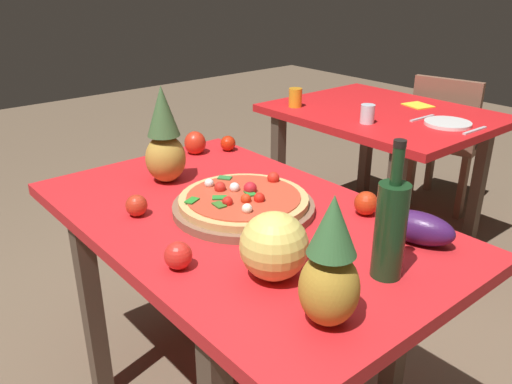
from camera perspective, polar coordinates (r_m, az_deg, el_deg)
display_table at (r=1.65m, az=-1.72°, el=-5.34°), size 1.35×0.83×0.75m
background_table at (r=2.91m, az=13.45°, el=6.69°), size 1.10×0.88×0.75m
dining_chair at (r=3.49m, az=20.00°, el=5.76°), size 0.47×0.47×0.85m
pizza_board at (r=1.63m, az=-1.35°, el=-1.66°), size 0.44×0.44×0.02m
pizza at (r=1.62m, az=-1.37°, el=-0.75°), size 0.40×0.40×0.06m
wine_bottle at (r=1.29m, az=14.35°, el=-3.76°), size 0.08×0.08×0.35m
pineapple_left at (r=1.84m, az=-9.89°, el=5.57°), size 0.14×0.14×0.34m
pineapple_right at (r=1.10m, az=8.05°, el=-8.17°), size 0.13×0.13×0.30m
melon at (r=1.26m, az=1.97°, el=-5.86°), size 0.17×0.17×0.17m
bell_pepper at (r=2.14m, az=-6.61°, el=5.29°), size 0.09×0.09×0.10m
eggplant at (r=1.50m, az=17.14°, el=-3.71°), size 0.22×0.14×0.09m
tomato_near_board at (r=1.34m, az=-8.42°, el=-6.82°), size 0.07×0.07×0.07m
tomato_beside_pepper at (r=1.63m, az=-12.81°, el=-1.43°), size 0.07×0.07×0.07m
tomato_by_bottle at (r=1.63m, az=11.84°, el=-1.20°), size 0.07×0.07×0.07m
tomato_at_corner at (r=2.17m, az=-3.05°, el=5.29°), size 0.06×0.06×0.06m
drinking_glass_juice at (r=2.88m, az=4.28°, el=10.16°), size 0.07×0.07×0.10m
drinking_glass_water at (r=2.61m, az=11.98°, el=8.27°), size 0.07×0.07×0.09m
dinner_plate at (r=2.70m, az=20.05°, el=7.00°), size 0.22×0.22×0.02m
fork_utensil at (r=2.77m, az=17.57°, el=7.63°), size 0.02×0.18×0.01m
knife_utensil at (r=2.64m, az=22.63°, el=6.16°), size 0.02×0.18×0.01m
napkin_folded at (r=3.03m, az=17.13°, el=8.95°), size 0.16×0.15×0.01m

